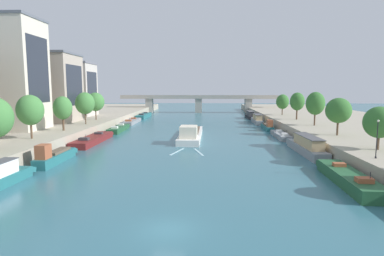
{
  "coord_description": "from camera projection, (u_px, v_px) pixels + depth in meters",
  "views": [
    {
      "loc": [
        2.78,
        -23.08,
        10.62
      ],
      "look_at": [
        0.0,
        45.67,
        2.02
      ],
      "focal_mm": 30.35,
      "sensor_mm": 36.0,
      "label": 1
    }
  ],
  "objects": [
    {
      "name": "tree_right_midway",
      "position": [
        315.0,
        103.0,
        70.4
      ],
      "size": [
        4.02,
        4.02,
        7.32
      ],
      "color": "brown",
      "rests_on": "quay_right"
    },
    {
      "name": "moored_boat_left_midway",
      "position": [
        55.0,
        156.0,
        45.83
      ],
      "size": [
        1.94,
        10.72,
        3.18
      ],
      "color": "#23666B",
      "rests_on": "ground"
    },
    {
      "name": "building_left_middle",
      "position": [
        9.0,
        74.0,
        62.95
      ],
      "size": [
        12.24,
        10.26,
        21.66
      ],
      "color": "beige",
      "rests_on": "quay_left"
    },
    {
      "name": "tree_left_distant",
      "position": [
        63.0,
        108.0,
        62.11
      ],
      "size": [
        3.57,
        3.57,
        6.61
      ],
      "color": "brown",
      "rests_on": "quay_left"
    },
    {
      "name": "tree_left_far",
      "position": [
        85.0,
        103.0,
        73.05
      ],
      "size": [
        4.29,
        4.29,
        7.19
      ],
      "color": "brown",
      "rests_on": "quay_left"
    },
    {
      "name": "tree_left_second",
      "position": [
        30.0,
        110.0,
        52.12
      ],
      "size": [
        4.22,
        4.22,
        7.1
      ],
      "color": "brown",
      "rests_on": "quay_left"
    },
    {
      "name": "bridge_far",
      "position": [
        199.0,
        101.0,
        136.8
      ],
      "size": [
        65.76,
        4.4,
        7.44
      ],
      "color": "#9E998E",
      "rests_on": "ground"
    },
    {
      "name": "tree_right_distant",
      "position": [
        338.0,
        111.0,
        55.87
      ],
      "size": [
        4.31,
        4.31,
        6.5
      ],
      "color": "brown",
      "rests_on": "quay_right"
    },
    {
      "name": "moored_boat_right_second",
      "position": [
        348.0,
        178.0,
        35.84
      ],
      "size": [
        3.31,
        14.31,
        2.46
      ],
      "color": "#235633",
      "rests_on": "ground"
    },
    {
      "name": "tree_left_third",
      "position": [
        95.0,
        102.0,
        83.19
      ],
      "size": [
        4.49,
        4.49,
        6.97
      ],
      "color": "brown",
      "rests_on": "quay_left"
    },
    {
      "name": "barge_midriver",
      "position": [
        191.0,
        134.0,
        67.73
      ],
      "size": [
        4.69,
        22.91,
        3.4
      ],
      "color": "silver",
      "rests_on": "ground"
    },
    {
      "name": "moored_boat_right_near",
      "position": [
        281.0,
        135.0,
        69.16
      ],
      "size": [
        2.44,
        12.32,
        2.08
      ],
      "color": "gray",
      "rests_on": "ground"
    },
    {
      "name": "ground_plane",
      "position": [
        167.0,
        230.0,
        24.31
      ],
      "size": [
        400.0,
        400.0,
        0.0
      ],
      "primitive_type": "plane",
      "color": "#336675"
    },
    {
      "name": "tree_right_end_of_row",
      "position": [
        297.0,
        102.0,
        83.65
      ],
      "size": [
        3.71,
        3.71,
        6.99
      ],
      "color": "brown",
      "rests_on": "quay_right"
    },
    {
      "name": "moored_boat_left_upstream",
      "position": [
        93.0,
        139.0,
        62.96
      ],
      "size": [
        3.35,
        16.66,
        2.29
      ],
      "color": "maroon",
      "rests_on": "ground"
    },
    {
      "name": "tree_right_nearest",
      "position": [
        379.0,
        122.0,
        42.9
      ],
      "size": [
        4.06,
        4.06,
        5.78
      ],
      "color": "brown",
      "rests_on": "quay_right"
    },
    {
      "name": "tree_right_third",
      "position": [
        283.0,
        102.0,
        97.64
      ],
      "size": [
        3.8,
        3.8,
        6.22
      ],
      "color": "brown",
      "rests_on": "quay_right"
    },
    {
      "name": "moored_boat_right_end",
      "position": [
        257.0,
        119.0,
        96.83
      ],
      "size": [
        2.49,
        13.34,
        2.82
      ],
      "color": "gray",
      "rests_on": "ground"
    },
    {
      "name": "moored_boat_left_near",
      "position": [
        132.0,
        121.0,
        97.23
      ],
      "size": [
        3.39,
        15.6,
        2.11
      ],
      "color": "gray",
      "rests_on": "ground"
    },
    {
      "name": "wake_behind_barge",
      "position": [
        188.0,
        152.0,
        53.79
      ],
      "size": [
        5.6,
        5.93,
        0.03
      ],
      "color": "#A5D1DB",
      "rests_on": "ground"
    },
    {
      "name": "moored_boat_right_gap_after",
      "position": [
        250.0,
        115.0,
        111.95
      ],
      "size": [
        2.1,
        11.72,
        2.59
      ],
      "color": "black",
      "rests_on": "ground"
    },
    {
      "name": "building_left_corner",
      "position": [
        47.0,
        88.0,
        78.13
      ],
      "size": [
        14.13,
        11.97,
        16.46
      ],
      "color": "#A89989",
      "rests_on": "quay_left"
    },
    {
      "name": "quay_right",
      "position": [
        357.0,
        127.0,
        77.13
      ],
      "size": [
        36.0,
        170.0,
        2.37
      ],
      "primitive_type": "cube",
      "color": "#A89E89",
      "rests_on": "ground"
    },
    {
      "name": "quay_left",
      "position": [
        37.0,
        126.0,
        80.25
      ],
      "size": [
        36.0,
        170.0,
        2.37
      ],
      "primitive_type": "cube",
      "color": "#A89E89",
      "rests_on": "ground"
    },
    {
      "name": "moored_boat_left_downstream",
      "position": [
        144.0,
        116.0,
        116.15
      ],
      "size": [
        2.96,
        16.79,
        2.35
      ],
      "color": "#23666B",
      "rests_on": "ground"
    },
    {
      "name": "moored_boat_left_lone",
      "position": [
        119.0,
        129.0,
        79.79
      ],
      "size": [
        2.86,
        13.55,
        2.21
      ],
      "color": "#235633",
      "rests_on": "ground"
    },
    {
      "name": "moored_boat_right_midway",
      "position": [
        307.0,
        146.0,
        52.18
      ],
      "size": [
        2.71,
        15.16,
        3.0
      ],
      "color": "gray",
      "rests_on": "ground"
    },
    {
      "name": "lamppost_right_bank",
      "position": [
        377.0,
        137.0,
        37.72
      ],
      "size": [
        0.28,
        0.28,
        4.55
      ],
      "color": "black",
      "rests_on": "quay_right"
    },
    {
      "name": "moored_boat_right_upstream",
      "position": [
        268.0,
        126.0,
        82.42
      ],
      "size": [
        1.91,
        10.28,
        2.76
      ],
      "color": "#23666B",
      "rests_on": "ground"
    },
    {
      "name": "building_left_far_end",
      "position": [
        75.0,
        89.0,
        95.07
      ],
      "size": [
        10.57,
        10.3,
        15.52
      ],
      "color": "#BCB2A8",
      "rests_on": "quay_left"
    }
  ]
}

